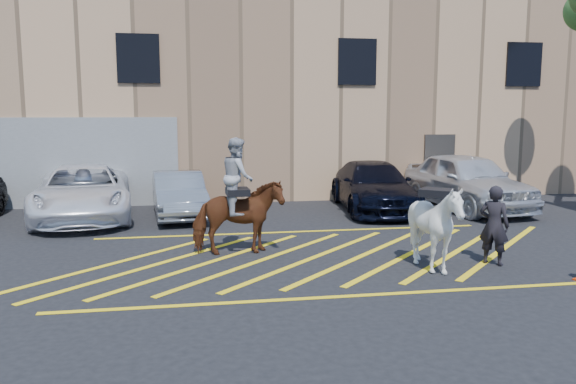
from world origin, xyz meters
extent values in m
plane|color=black|center=(0.00, 0.00, 0.00)|extent=(90.00, 90.00, 0.00)
imported|color=white|center=(-5.45, 4.90, 0.75)|extent=(3.13, 5.65, 1.50)
imported|color=gray|center=(-2.83, 4.84, 0.64)|extent=(1.74, 3.99, 1.27)
imported|color=black|center=(2.98, 4.95, 0.72)|extent=(2.47, 5.15, 1.45)
imported|color=silver|center=(5.85, 4.64, 0.87)|extent=(2.53, 5.28, 1.74)
imported|color=black|center=(3.33, -1.39, 0.78)|extent=(0.67, 0.67, 1.56)
cube|color=tan|center=(0.00, 12.00, 3.50)|extent=(32.00, 10.00, 7.00)
cube|color=#2D2D30|center=(0.00, 12.00, 7.15)|extent=(32.20, 10.20, 0.30)
cube|color=black|center=(-4.00, 6.96, 4.60)|extent=(1.30, 0.08, 1.50)
cube|color=black|center=(3.00, 6.96, 4.60)|extent=(1.30, 0.08, 1.50)
cube|color=black|center=(9.00, 6.96, 4.60)|extent=(1.30, 0.08, 1.50)
cube|color=#38332D|center=(6.00, 6.96, 1.10)|extent=(1.10, 0.08, 2.20)
cube|color=yellow|center=(-4.20, -0.30, 0.01)|extent=(4.20, 4.20, 0.01)
cube|color=yellow|center=(-3.15, -0.30, 0.01)|extent=(4.20, 4.20, 0.01)
cube|color=yellow|center=(-2.10, -0.30, 0.01)|extent=(4.20, 4.20, 0.01)
cube|color=yellow|center=(-1.05, -0.30, 0.01)|extent=(4.20, 4.20, 0.01)
cube|color=yellow|center=(0.00, -0.30, 0.01)|extent=(4.20, 4.20, 0.01)
cube|color=yellow|center=(1.05, -0.30, 0.01)|extent=(4.20, 4.20, 0.01)
cube|color=yellow|center=(2.10, -0.30, 0.01)|extent=(4.20, 4.20, 0.01)
cube|color=yellow|center=(3.15, -0.30, 0.01)|extent=(4.20, 4.20, 0.01)
cube|color=yellow|center=(4.20, -0.30, 0.01)|extent=(4.20, 4.20, 0.01)
cube|color=yellow|center=(0.00, 2.20, 0.01)|extent=(9.50, 0.12, 0.01)
cube|color=yellow|center=(0.00, -2.80, 0.01)|extent=(9.50, 0.12, 0.01)
imported|color=#572D14|center=(-1.52, 0.23, 0.78)|extent=(1.89, 0.94, 1.57)
imported|color=#9A9BA4|center=(-1.52, 0.23, 1.65)|extent=(0.64, 0.80, 1.59)
cube|color=black|center=(-1.52, 0.23, 1.33)|extent=(0.49, 0.58, 0.14)
imported|color=white|center=(2.00, -1.65, 0.83)|extent=(2.00, 2.03, 1.67)
cube|color=black|center=(2.00, -1.65, 1.49)|extent=(0.72, 0.71, 0.14)
camera|label=1|loc=(-2.42, -11.26, 2.96)|focal=35.00mm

